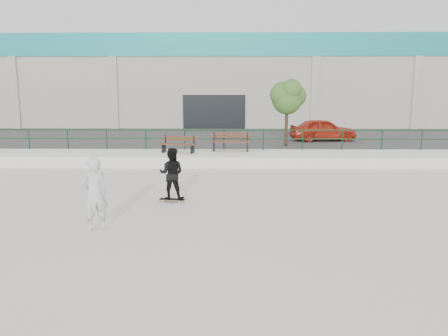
{
  "coord_description": "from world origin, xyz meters",
  "views": [
    {
      "loc": [
        1.35,
        -11.3,
        3.37
      ],
      "look_at": [
        1.14,
        2.0,
        1.07
      ],
      "focal_mm": 35.0,
      "sensor_mm": 36.0,
      "label": 1
    }
  ],
  "objects_px": {
    "tree": "(288,96)",
    "bench_left": "(178,144)",
    "seated_skater": "(94,194)",
    "skateboard": "(172,199)",
    "standing_skater": "(172,174)",
    "red_car": "(323,130)",
    "bench_right": "(231,142)"
  },
  "relations": [
    {
      "from": "skateboard",
      "to": "red_car",
      "type": "bearing_deg",
      "value": 68.89
    },
    {
      "from": "bench_right",
      "to": "seated_skater",
      "type": "relative_size",
      "value": 1.11
    },
    {
      "from": "red_car",
      "to": "seated_skater",
      "type": "distance_m",
      "value": 18.29
    },
    {
      "from": "bench_right",
      "to": "tree",
      "type": "bearing_deg",
      "value": 36.92
    },
    {
      "from": "bench_left",
      "to": "red_car",
      "type": "xyz_separation_m",
      "value": [
        8.09,
        5.45,
        0.27
      ]
    },
    {
      "from": "tree",
      "to": "red_car",
      "type": "xyz_separation_m",
      "value": [
        2.52,
        2.65,
        -2.02
      ]
    },
    {
      "from": "bench_right",
      "to": "seated_skater",
      "type": "bearing_deg",
      "value": -104.86
    },
    {
      "from": "tree",
      "to": "seated_skater",
      "type": "relative_size",
      "value": 1.97
    },
    {
      "from": "bench_right",
      "to": "standing_skater",
      "type": "bearing_deg",
      "value": -100.56
    },
    {
      "from": "red_car",
      "to": "standing_skater",
      "type": "bearing_deg",
      "value": 144.24
    },
    {
      "from": "standing_skater",
      "to": "seated_skater",
      "type": "height_order",
      "value": "seated_skater"
    },
    {
      "from": "bench_right",
      "to": "seated_skater",
      "type": "xyz_separation_m",
      "value": [
        -3.34,
        -11.18,
        -0.04
      ]
    },
    {
      "from": "tree",
      "to": "bench_right",
      "type": "bearing_deg",
      "value": -144.88
    },
    {
      "from": "skateboard",
      "to": "standing_skater",
      "type": "xyz_separation_m",
      "value": [
        -0.0,
        -0.0,
        0.82
      ]
    },
    {
      "from": "bench_left",
      "to": "seated_skater",
      "type": "bearing_deg",
      "value": -82.45
    },
    {
      "from": "bench_left",
      "to": "skateboard",
      "type": "relative_size",
      "value": 2.27
    },
    {
      "from": "bench_left",
      "to": "bench_right",
      "type": "relative_size",
      "value": 0.9
    },
    {
      "from": "bench_right",
      "to": "red_car",
      "type": "relative_size",
      "value": 0.51
    },
    {
      "from": "tree",
      "to": "standing_skater",
      "type": "relative_size",
      "value": 2.23
    },
    {
      "from": "red_car",
      "to": "skateboard",
      "type": "bearing_deg",
      "value": 144.24
    },
    {
      "from": "standing_skater",
      "to": "bench_right",
      "type": "bearing_deg",
      "value": -97.22
    },
    {
      "from": "tree",
      "to": "seated_skater",
      "type": "xyz_separation_m",
      "value": [
        -6.39,
        -13.32,
        -2.28
      ]
    },
    {
      "from": "tree",
      "to": "skateboard",
      "type": "xyz_separation_m",
      "value": [
        -4.87,
        -10.47,
        -3.11
      ]
    },
    {
      "from": "bench_left",
      "to": "skateboard",
      "type": "bearing_deg",
      "value": -72.78
    },
    {
      "from": "bench_left",
      "to": "seated_skater",
      "type": "relative_size",
      "value": 1.0
    },
    {
      "from": "bench_right",
      "to": "standing_skater",
      "type": "relative_size",
      "value": 1.26
    },
    {
      "from": "red_car",
      "to": "bench_right",
      "type": "bearing_deg",
      "value": 124.39
    },
    {
      "from": "tree",
      "to": "standing_skater",
      "type": "height_order",
      "value": "tree"
    },
    {
      "from": "red_car",
      "to": "standing_skater",
      "type": "relative_size",
      "value": 2.45
    },
    {
      "from": "red_car",
      "to": "bench_left",
      "type": "bearing_deg",
      "value": 117.58
    },
    {
      "from": "red_car",
      "to": "tree",
      "type": "bearing_deg",
      "value": 130.13
    },
    {
      "from": "tree",
      "to": "bench_left",
      "type": "bearing_deg",
      "value": -153.37
    }
  ]
}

